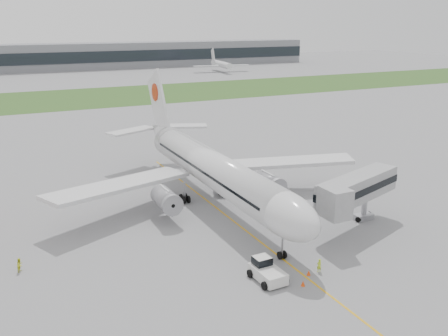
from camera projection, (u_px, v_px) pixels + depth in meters
name	position (u px, v px, depth m)	size (l,w,h in m)	color
ground	(225.00, 214.00, 69.66)	(600.00, 600.00, 0.00)	gray
apron_markings	(241.00, 227.00, 65.34)	(70.00, 70.00, 0.04)	gold
grass_strip	(75.00, 98.00, 173.30)	(600.00, 50.00, 0.02)	#385921
terminal_building	(38.00, 57.00, 266.20)	(320.00, 22.30, 14.00)	gray
airliner	(210.00, 167.00, 72.26)	(48.13, 53.95, 17.88)	silver
pushback_tug	(266.00, 270.00, 51.92)	(3.05, 4.38, 2.19)	silver
jet_bridge	(355.00, 190.00, 63.11)	(15.21, 9.04, 7.27)	gray
safety_cone_left	(303.00, 283.00, 50.75)	(0.43, 0.43, 0.59)	#E5430C
safety_cone_right	(309.00, 273.00, 52.92)	(0.42, 0.42, 0.57)	#E5430C
ground_crew_near	(319.00, 265.00, 53.51)	(0.55, 0.36, 1.51)	#B2D723
ground_crew_far	(20.00, 265.00, 53.56)	(0.76, 0.59, 1.57)	#C9D122
distant_aircraft_right	(221.00, 72.00, 262.17)	(29.97, 26.44, 11.46)	silver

